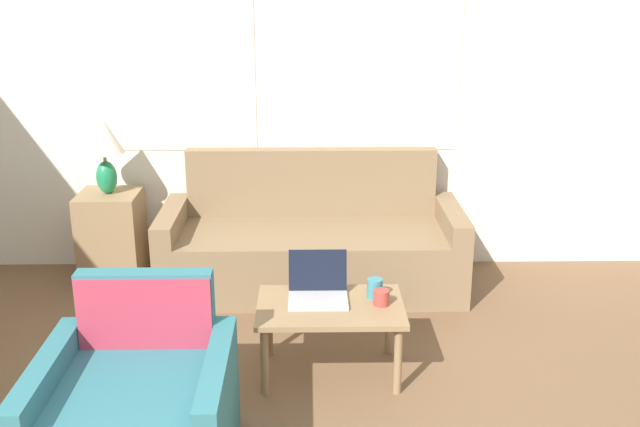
{
  "coord_description": "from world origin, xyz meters",
  "views": [
    {
      "loc": [
        0.1,
        -1.73,
        2.16
      ],
      "look_at": [
        0.17,
        2.6,
        0.75
      ],
      "focal_mm": 42.0,
      "sensor_mm": 36.0,
      "label": 1
    }
  ],
  "objects_px": {
    "armchair": "(138,414)",
    "cup_yellow": "(375,288)",
    "coffee_table": "(330,313)",
    "laptop": "(318,289)",
    "couch": "(312,247)",
    "table_lamp": "(104,143)",
    "cup_navy": "(381,298)"
  },
  "relations": [
    {
      "from": "coffee_table",
      "to": "cup_navy",
      "type": "bearing_deg",
      "value": -1.43
    },
    {
      "from": "table_lamp",
      "to": "laptop",
      "type": "relative_size",
      "value": 1.69
    },
    {
      "from": "table_lamp",
      "to": "cup_yellow",
      "type": "relative_size",
      "value": 5.07
    },
    {
      "from": "coffee_table",
      "to": "laptop",
      "type": "relative_size",
      "value": 2.46
    },
    {
      "from": "laptop",
      "to": "cup_yellow",
      "type": "height_order",
      "value": "laptop"
    },
    {
      "from": "laptop",
      "to": "cup_navy",
      "type": "relative_size",
      "value": 3.75
    },
    {
      "from": "table_lamp",
      "to": "cup_navy",
      "type": "bearing_deg",
      "value": -37.16
    },
    {
      "from": "cup_yellow",
      "to": "coffee_table",
      "type": "bearing_deg",
      "value": -159.58
    },
    {
      "from": "cup_yellow",
      "to": "couch",
      "type": "bearing_deg",
      "value": 106.49
    },
    {
      "from": "coffee_table",
      "to": "couch",
      "type": "bearing_deg",
      "value": 94.27
    },
    {
      "from": "laptop",
      "to": "cup_navy",
      "type": "xyz_separation_m",
      "value": [
        0.34,
        -0.09,
        -0.01
      ]
    },
    {
      "from": "armchair",
      "to": "laptop",
      "type": "height_order",
      "value": "armchair"
    },
    {
      "from": "coffee_table",
      "to": "cup_navy",
      "type": "relative_size",
      "value": 9.24
    },
    {
      "from": "coffee_table",
      "to": "laptop",
      "type": "xyz_separation_m",
      "value": [
        -0.07,
        0.08,
        0.11
      ]
    },
    {
      "from": "armchair",
      "to": "cup_yellow",
      "type": "height_order",
      "value": "armchair"
    },
    {
      "from": "coffee_table",
      "to": "cup_yellow",
      "type": "height_order",
      "value": "cup_yellow"
    },
    {
      "from": "cup_navy",
      "to": "table_lamp",
      "type": "bearing_deg",
      "value": 142.84
    },
    {
      "from": "table_lamp",
      "to": "coffee_table",
      "type": "height_order",
      "value": "table_lamp"
    },
    {
      "from": "laptop",
      "to": "cup_yellow",
      "type": "xyz_separation_m",
      "value": [
        0.32,
        0.01,
        -0.0
      ]
    },
    {
      "from": "table_lamp",
      "to": "cup_navy",
      "type": "xyz_separation_m",
      "value": [
        1.81,
        -1.37,
        -0.56
      ]
    },
    {
      "from": "coffee_table",
      "to": "cup_yellow",
      "type": "distance_m",
      "value": 0.29
    },
    {
      "from": "couch",
      "to": "table_lamp",
      "type": "xyz_separation_m",
      "value": [
        -1.44,
        0.11,
        0.74
      ]
    },
    {
      "from": "laptop",
      "to": "couch",
      "type": "bearing_deg",
      "value": 91.32
    },
    {
      "from": "couch",
      "to": "cup_navy",
      "type": "xyz_separation_m",
      "value": [
        0.37,
        -1.26,
        0.18
      ]
    },
    {
      "from": "armchair",
      "to": "cup_yellow",
      "type": "xyz_separation_m",
      "value": [
        1.14,
        0.91,
        0.2
      ]
    },
    {
      "from": "coffee_table",
      "to": "armchair",
      "type": "bearing_deg",
      "value": -137.28
    },
    {
      "from": "coffee_table",
      "to": "cup_navy",
      "type": "distance_m",
      "value": 0.29
    },
    {
      "from": "coffee_table",
      "to": "laptop",
      "type": "height_order",
      "value": "laptop"
    },
    {
      "from": "armchair",
      "to": "coffee_table",
      "type": "height_order",
      "value": "armchair"
    },
    {
      "from": "couch",
      "to": "table_lamp",
      "type": "height_order",
      "value": "table_lamp"
    },
    {
      "from": "laptop",
      "to": "coffee_table",
      "type": "bearing_deg",
      "value": -51.83
    },
    {
      "from": "armchair",
      "to": "laptop",
      "type": "relative_size",
      "value": 2.58
    }
  ]
}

